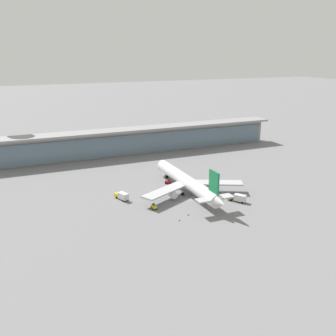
{
  "coord_description": "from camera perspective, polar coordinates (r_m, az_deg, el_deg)",
  "views": [
    {
      "loc": [
        -63.47,
        -126.25,
        57.38
      ],
      "look_at": [
        0.0,
        21.86,
        7.35
      ],
      "focal_mm": 40.17,
      "sensor_mm": 36.0,
      "label": 1
    }
  ],
  "objects": [
    {
      "name": "service_truck_mid_apron_red",
      "position": [
        170.58,
        0.03,
        -2.1
      ],
      "size": [
        3.33,
        2.87,
        2.05
      ],
      "color": "#B21E1E",
      "rests_on": "ground"
    },
    {
      "name": "service_truck_under_wing_olive",
      "position": [
        152.63,
        10.59,
        -4.46
      ],
      "size": [
        6.06,
        7.3,
        3.1
      ],
      "color": "olive",
      "rests_on": "ground"
    },
    {
      "name": "service_truck_by_tail_yellow",
      "position": [
        143.91,
        -2.17,
        -5.88
      ],
      "size": [
        1.8,
        2.92,
        2.05
      ],
      "color": "yellow",
      "rests_on": "ground"
    },
    {
      "name": "service_truck_near_nose_yellow",
      "position": [
        153.15,
        -6.97,
        -4.21
      ],
      "size": [
        4.54,
        7.65,
        3.1
      ],
      "color": "yellow",
      "rests_on": "ground"
    },
    {
      "name": "ground_plane",
      "position": [
        152.51,
        3.25,
        -4.88
      ],
      "size": [
        1200.0,
        1200.0,
        0.0
      ],
      "primitive_type": "plane",
      "color": "slate"
    },
    {
      "name": "safety_cone_alpha",
      "position": [
        138.82,
        3.1,
        -7.05
      ],
      "size": [
        0.62,
        0.62,
        0.7
      ],
      "color": "orange",
      "rests_on": "ground"
    },
    {
      "name": "safety_cone_bravo",
      "position": [
        134.39,
        1.75,
        -7.89
      ],
      "size": [
        0.62,
        0.62,
        0.7
      ],
      "color": "orange",
      "rests_on": "ground"
    },
    {
      "name": "airliner_on_stand",
      "position": [
        158.0,
        2.97,
        -2.12
      ],
      "size": [
        46.17,
        59.9,
        15.98
      ],
      "color": "white",
      "rests_on": "ground"
    },
    {
      "name": "terminal_building",
      "position": [
        220.29,
        -5.86,
        4.17
      ],
      "size": [
        183.6,
        12.8,
        15.2
      ],
      "color": "#9E998E",
      "rests_on": "ground"
    }
  ]
}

